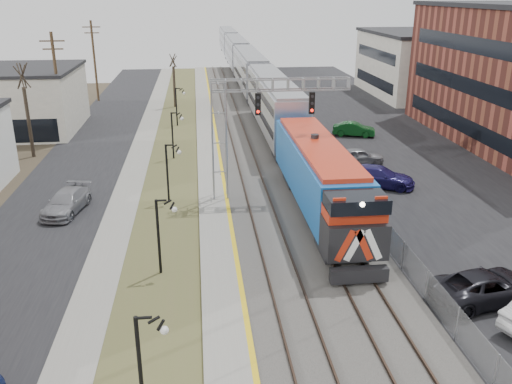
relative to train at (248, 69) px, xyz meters
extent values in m
cube|color=black|center=(-17.00, -36.46, -2.92)|extent=(7.00, 120.00, 0.04)
cube|color=gray|center=(-12.50, -36.46, -2.90)|extent=(2.00, 120.00, 0.08)
cube|color=brown|center=(-9.50, -36.46, -2.91)|extent=(4.00, 120.00, 0.06)
cube|color=gray|center=(-6.50, -36.46, -2.82)|extent=(2.00, 120.00, 0.24)
cube|color=#595651|center=(-1.50, -36.46, -2.84)|extent=(8.00, 120.00, 0.20)
cube|color=black|center=(10.50, -36.46, -2.92)|extent=(16.00, 120.00, 0.04)
cube|color=gold|center=(-5.62, -36.46, -2.69)|extent=(0.24, 120.00, 0.01)
cube|color=#2D2119|center=(-4.25, -36.46, -2.66)|extent=(0.08, 120.00, 0.15)
cube|color=#2D2119|center=(-2.75, -36.46, -2.66)|extent=(0.08, 120.00, 0.15)
cube|color=#2D2119|center=(-0.75, -36.46, -2.66)|extent=(0.08, 120.00, 0.15)
cube|color=#2D2119|center=(0.75, -36.46, -2.66)|extent=(0.08, 120.00, 0.15)
cube|color=#1458A9|center=(0.00, -47.19, -0.46)|extent=(3.00, 17.00, 4.25)
cube|color=black|center=(0.00, -55.89, -2.24)|extent=(2.80, 0.50, 0.70)
cube|color=#A4A6AF|center=(0.00, -26.89, 0.07)|extent=(3.00, 22.00, 5.33)
cube|color=#A4A6AF|center=(0.00, -4.09, 0.07)|extent=(3.00, 22.00, 5.33)
cube|color=#A4A6AF|center=(0.00, 18.71, 0.07)|extent=(3.00, 22.00, 5.33)
cube|color=#A4A6AF|center=(0.00, 41.51, 0.07)|extent=(3.00, 22.00, 5.33)
cube|color=gray|center=(-6.00, -43.46, 1.06)|extent=(1.00, 1.00, 8.00)
cube|color=gray|center=(-2.00, -43.46, 4.81)|extent=(9.00, 0.80, 0.80)
cube|color=black|center=(-3.50, -43.91, 3.66)|extent=(0.35, 0.25, 1.40)
cube|color=black|center=(0.00, -43.91, 3.66)|extent=(0.35, 0.25, 1.40)
cylinder|color=black|center=(-9.50, -63.46, -0.94)|extent=(0.14, 0.14, 4.00)
cylinder|color=black|center=(-9.50, -53.46, -0.94)|extent=(0.14, 0.14, 4.00)
cylinder|color=black|center=(-9.50, -43.46, -0.94)|extent=(0.14, 0.14, 4.00)
cylinder|color=black|center=(-9.50, -33.46, -0.94)|extent=(0.14, 0.14, 4.00)
cylinder|color=black|center=(-9.50, -21.46, -0.94)|extent=(0.14, 0.14, 4.00)
cylinder|color=#4C3823|center=(-20.00, -26.46, 2.06)|extent=(0.28, 0.28, 10.00)
cylinder|color=#4C3823|center=(-20.00, -6.46, 2.06)|extent=(0.28, 0.28, 10.00)
cube|color=gray|center=(2.70, -36.46, -2.14)|extent=(0.04, 120.00, 1.60)
cube|color=beige|center=(-26.50, -21.46, 0.06)|extent=(14.00, 12.00, 6.00)
cube|color=beige|center=(24.50, -6.46, 1.06)|extent=(16.00, 18.00, 8.00)
cylinder|color=#382D23|center=(-21.50, -31.46, 0.04)|extent=(0.30, 0.30, 5.95)
cylinder|color=#382D23|center=(-10.00, -11.46, -0.49)|extent=(0.30, 0.30, 4.90)
imported|color=black|center=(5.39, -57.72, -2.22)|extent=(5.56, 3.34, 1.44)
imported|color=#1E1855|center=(5.50, -42.11, -2.19)|extent=(5.56, 4.02, 1.50)
imported|color=gray|center=(5.68, -36.69, -2.26)|extent=(4.04, 1.76, 1.36)
imported|color=#0E4718|center=(7.80, -27.68, -2.27)|extent=(4.30, 2.64, 1.34)
imported|color=gray|center=(-15.91, -44.66, -2.25)|extent=(2.85, 5.06, 1.38)
camera|label=1|loc=(-7.37, -77.99, 10.44)|focal=38.00mm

